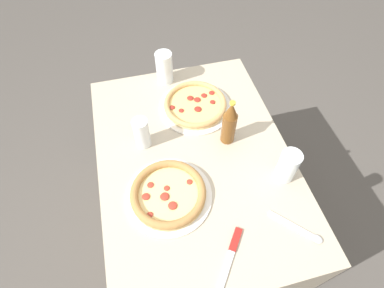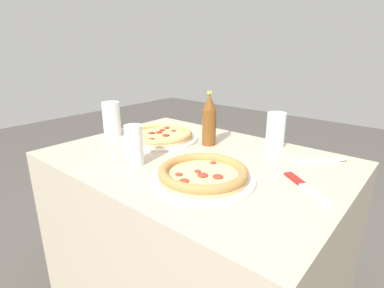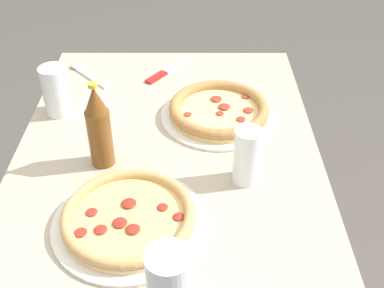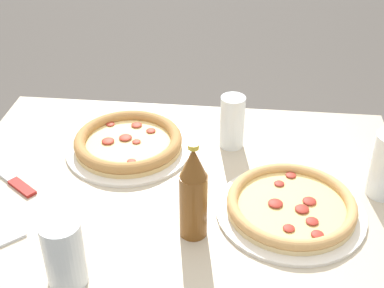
# 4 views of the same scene
# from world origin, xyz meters

# --- Properties ---
(table) EXTENTS (1.07, 0.77, 0.72)m
(table) POSITION_xyz_m (0.00, 0.00, 0.36)
(table) COLOR #B7A88E
(table) RESTS_ON ground_plane
(pizza_pepperoni) EXTENTS (0.33, 0.33, 0.04)m
(pizza_pepperoni) POSITION_xyz_m (-0.26, 0.07, 0.74)
(pizza_pepperoni) COLOR silver
(pizza_pepperoni) RESTS_ON table
(pizza_salami) EXTENTS (0.32, 0.32, 0.04)m
(pizza_salami) POSITION_xyz_m (0.15, -0.14, 0.75)
(pizza_salami) COLOR silver
(pizza_salami) RESTS_ON table
(glass_mango_juice) EXTENTS (0.08, 0.08, 0.14)m
(glass_mango_juice) POSITION_xyz_m (0.17, 0.31, 0.79)
(glass_mango_juice) COLOR white
(glass_mango_juice) RESTS_ON table
(glass_cola) EXTENTS (0.08, 0.08, 0.15)m
(glass_cola) POSITION_xyz_m (-0.47, -0.03, 0.80)
(glass_cola) COLOR white
(glass_cola) RESTS_ON table
(glass_orange_juice) EXTENTS (0.06, 0.06, 0.14)m
(glass_orange_juice) POSITION_xyz_m (-0.12, -0.19, 0.79)
(glass_orange_juice) COLOR white
(glass_orange_juice) RESTS_ON table
(beer_bottle) EXTENTS (0.06, 0.06, 0.22)m
(beer_bottle) POSITION_xyz_m (-0.05, 0.16, 0.83)
(beer_bottle) COLOR brown
(beer_bottle) RESTS_ON table
(knife) EXTENTS (0.18, 0.14, 0.01)m
(knife) POSITION_xyz_m (0.40, 0.02, 0.73)
(knife) COLOR maroon
(knife) RESTS_ON table
(spoon) EXTENTS (0.16, 0.15, 0.01)m
(spoon) POSITION_xyz_m (0.39, 0.28, 0.73)
(spoon) COLOR silver
(spoon) RESTS_ON table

